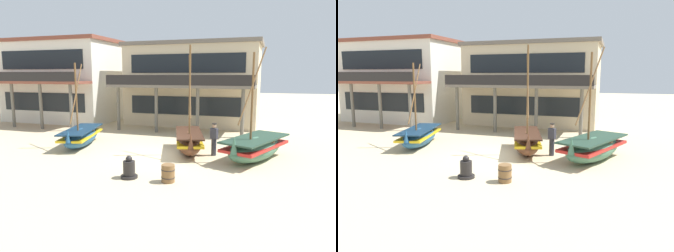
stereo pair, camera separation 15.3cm
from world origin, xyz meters
The scene contains 9 objects.
ground_plane centered at (0.00, 0.00, 0.00)m, with size 120.00×120.00×0.00m, color #CCB78E.
fishing_boat_near_left centered at (1.13, 1.15, 0.63)m, with size 2.46×4.25×5.60m.
fishing_boat_centre_large centered at (4.57, 0.69, 0.63)m, with size 3.22×4.62×5.45m.
fishing_boat_far_right centered at (-5.28, 0.72, 0.57)m, with size 2.50×4.49×4.77m.
fisherman_by_hull centered at (2.51, 0.94, 0.83)m, with size 0.41×0.31×1.68m.
capstan_winch centered at (-0.09, -3.70, 0.35)m, with size 0.69×0.69×0.92m.
wooden_barrel centered at (1.56, -3.68, 0.35)m, with size 0.56×0.56×0.70m.
harbor_building_main centered at (-1.11, 11.15, 3.37)m, with size 11.03×8.27×6.72m.
harbor_building_annex centered at (-12.84, 9.68, 3.60)m, with size 9.85×8.51×7.18m.
Camera 1 is at (5.26, -14.75, 4.12)m, focal length 33.50 mm.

